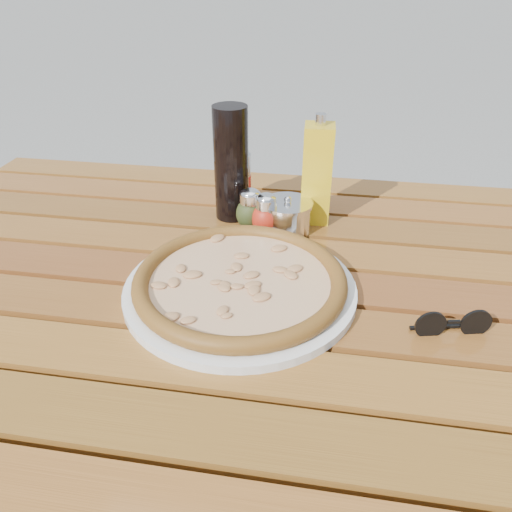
% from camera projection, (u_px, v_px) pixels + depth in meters
% --- Properties ---
extents(table, '(1.40, 0.90, 0.75)m').
position_uv_depth(table, '(254.00, 315.00, 0.85)').
color(table, '#331B0B').
rests_on(table, ground).
extents(plate, '(0.46, 0.46, 0.01)m').
position_uv_depth(plate, '(240.00, 289.00, 0.78)').
color(plate, silver).
rests_on(plate, table).
extents(pizza, '(0.43, 0.43, 0.03)m').
position_uv_depth(pizza, '(240.00, 280.00, 0.77)').
color(pizza, beige).
rests_on(pizza, plate).
extents(pepper_shaker, '(0.06, 0.06, 0.08)m').
position_uv_depth(pepper_shaker, '(266.00, 215.00, 0.93)').
color(pepper_shaker, red).
rests_on(pepper_shaker, table).
extents(oregano_shaker, '(0.06, 0.06, 0.08)m').
position_uv_depth(oregano_shaker, '(250.00, 210.00, 0.94)').
color(oregano_shaker, '#364019').
rests_on(oregano_shaker, table).
extents(dark_bottle, '(0.08, 0.08, 0.22)m').
position_uv_depth(dark_bottle, '(231.00, 164.00, 0.95)').
color(dark_bottle, black).
rests_on(dark_bottle, table).
extents(soda_can, '(0.08, 0.08, 0.12)m').
position_uv_depth(soda_can, '(234.00, 183.00, 1.00)').
color(soda_can, '#B9B9BE').
rests_on(soda_can, table).
extents(olive_oil_cruet, '(0.06, 0.06, 0.21)m').
position_uv_depth(olive_oil_cruet, '(317.00, 174.00, 0.94)').
color(olive_oil_cruet, gold).
rests_on(olive_oil_cruet, table).
extents(parmesan_tin, '(0.12, 0.12, 0.07)m').
position_uv_depth(parmesan_tin, '(287.00, 216.00, 0.94)').
color(parmesan_tin, white).
rests_on(parmesan_tin, table).
extents(sunglasses, '(0.11, 0.05, 0.04)m').
position_uv_depth(sunglasses, '(452.00, 324.00, 0.69)').
color(sunglasses, black).
rests_on(sunglasses, table).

